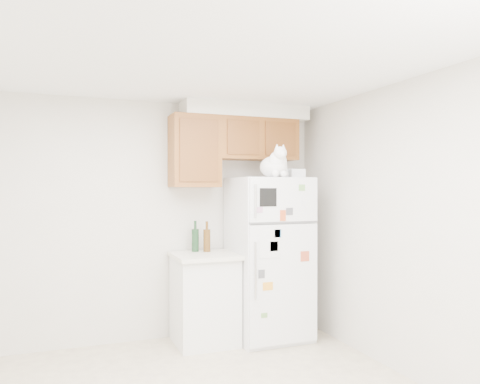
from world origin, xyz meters
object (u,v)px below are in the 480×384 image
refrigerator (269,258)px  bottle_amber (207,236)px  cat (275,165)px  storage_box_front (297,173)px  base_counter (205,298)px  bottle_green (195,236)px  storage_box_back (287,173)px

refrigerator → bottle_amber: size_ratio=5.29×
cat → storage_box_front: size_ratio=3.14×
refrigerator → base_counter: size_ratio=1.85×
base_counter → storage_box_front: bearing=-12.2°
storage_box_front → bottle_green: (-1.01, 0.38, -0.66)m
storage_box_back → refrigerator: bearing=174.5°
storage_box_back → bottle_amber: (-0.84, 0.18, -0.67)m
storage_box_back → bottle_amber: bearing=158.1°
cat → storage_box_back: size_ratio=2.61×
base_counter → storage_box_front: size_ratio=6.13×
base_counter → bottle_green: size_ratio=2.82×
refrigerator → storage_box_back: size_ratio=9.44×
base_counter → storage_box_back: storage_box_back is taller
cat → bottle_green: 1.13m
base_counter → cat: size_ratio=1.95×
bottle_green → cat: bearing=-33.8°
refrigerator → base_counter: bearing=173.9°
storage_box_back → storage_box_front: (0.05, -0.15, -0.01)m
refrigerator → base_counter: 0.79m
refrigerator → storage_box_front: (0.27, -0.13, 0.89)m
storage_box_back → bottle_green: bearing=156.8°
storage_box_front → bottle_amber: 1.16m
cat → bottle_green: cat is taller
bottle_amber → base_counter: bearing=-116.9°
cat → storage_box_front: cat is taller
storage_box_back → bottle_green: 1.19m
base_counter → bottle_amber: 0.63m
bottle_amber → storage_box_back: bearing=-12.1°
cat → storage_box_back: bearing=44.1°
cat → bottle_amber: 1.04m
storage_box_front → refrigerator: bearing=166.6°
refrigerator → cat: (-0.03, -0.23, 0.97)m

